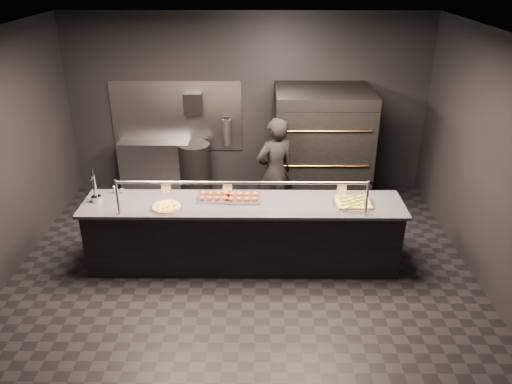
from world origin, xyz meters
TOP-DOWN VIEW (x-y plane):
  - room at (-0.02, 0.05)m, footprint 6.04×6.00m
  - service_counter at (0.00, -0.00)m, footprint 4.10×0.78m
  - pizza_oven at (1.20, 1.90)m, footprint 1.50×1.23m
  - prep_shelf at (-1.60, 2.32)m, footprint 1.20×0.35m
  - towel_dispenser at (-0.90, 2.39)m, footprint 0.30×0.20m
  - fire_extinguisher at (-0.35, 2.40)m, footprint 0.14×0.14m
  - beer_tap at (-1.88, 0.03)m, footprint 0.13×0.18m
  - round_pizza at (-0.95, -0.15)m, footprint 0.41×0.41m
  - slider_tray_a at (-0.38, 0.13)m, footprint 0.46×0.35m
  - slider_tray_b at (-0.00, 0.11)m, footprint 0.44×0.32m
  - square_pizza at (1.40, -0.01)m, footprint 0.54×0.54m
  - condiment_jar at (-1.67, 0.28)m, footprint 0.14×0.06m
  - tent_cards at (0.02, 0.28)m, footprint 2.44×0.04m
  - trash_bin at (-0.90, 2.22)m, footprint 0.54×0.54m
  - worker at (0.44, 1.17)m, footprint 0.73×0.65m

SIDE VIEW (x-z plane):
  - trash_bin at x=-0.90m, z-range 0.00..0.90m
  - prep_shelf at x=-1.60m, z-range 0.00..0.90m
  - service_counter at x=0.00m, z-range -0.22..1.15m
  - worker at x=0.44m, z-range 0.00..1.68m
  - round_pizza at x=-0.95m, z-range 0.92..0.95m
  - square_pizza at x=1.40m, z-range 0.92..0.96m
  - slider_tray_a at x=-0.38m, z-range 0.91..0.98m
  - slider_tray_b at x=0.00m, z-range 0.91..0.98m
  - condiment_jar at x=-1.67m, z-range 0.92..1.01m
  - pizza_oven at x=1.20m, z-range 0.01..1.92m
  - tent_cards at x=0.02m, z-range 0.92..1.07m
  - beer_tap at x=-1.88m, z-range 0.82..1.30m
  - fire_extinguisher at x=-0.35m, z-range 0.81..1.31m
  - room at x=-0.02m, z-range 0.00..3.00m
  - towel_dispenser at x=-0.90m, z-range 1.38..1.73m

